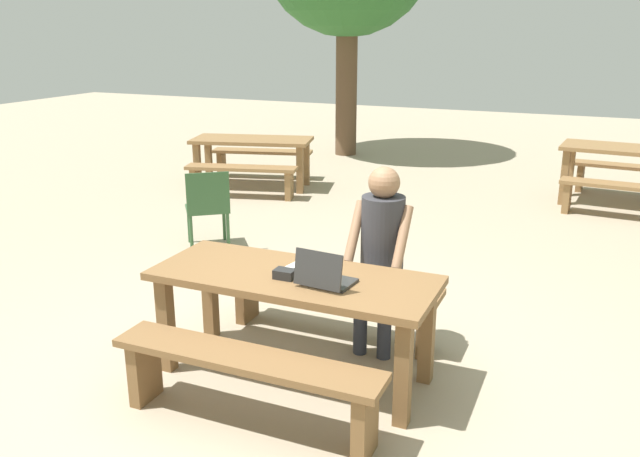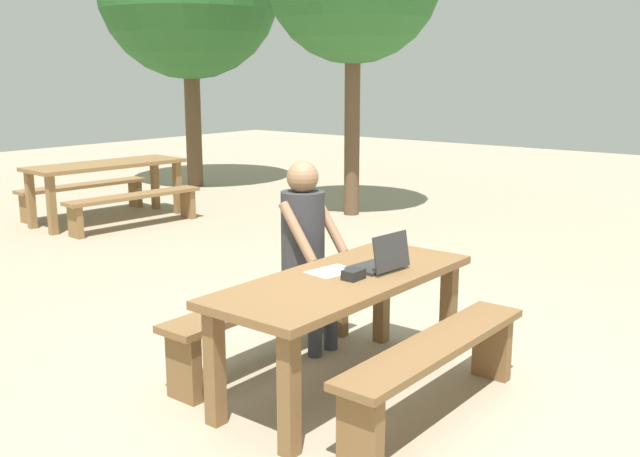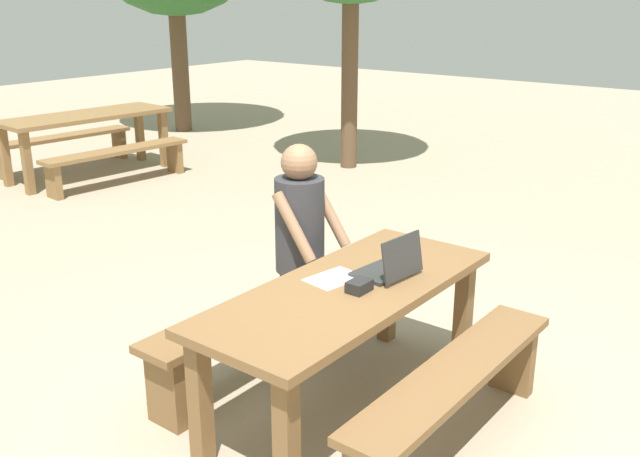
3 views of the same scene
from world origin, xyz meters
name	(u,v)px [view 1 (image 1 of 3)]	position (x,y,z in m)	size (l,w,h in m)	color
ground_plane	(295,374)	(0.00, 0.00, 0.00)	(30.00, 30.00, 0.00)	tan
picnic_table_front	(294,290)	(0.00, 0.00, 0.62)	(1.86, 0.75, 0.73)	brown
bench_near	(246,374)	(0.00, -0.65, 0.35)	(1.67, 0.30, 0.47)	brown
bench_far	(331,293)	(0.00, 0.65, 0.35)	(1.67, 0.30, 0.47)	brown
laptop	(324,277)	(0.26, -0.10, 0.79)	(0.35, 0.30, 0.24)	#2D2D2D
small_pouch	(285,274)	(-0.02, -0.09, 0.76)	(0.13, 0.10, 0.06)	black
paper_sheet	(307,269)	(0.04, 0.12, 0.73)	(0.33, 0.25, 0.00)	white
person_seated	(381,245)	(0.39, 0.62, 0.79)	(0.42, 0.41, 1.35)	#333847
plastic_chair	(208,207)	(-1.97, 2.03, 0.46)	(0.62, 0.62, 0.85)	#335933
picnic_table_mid	(252,147)	(-2.89, 4.67, 0.60)	(1.82, 1.13, 0.72)	olive
bench_mid_south	(241,175)	(-2.74, 4.07, 0.32)	(1.55, 0.68, 0.44)	olive
bench_mid_north	(263,157)	(-3.05, 5.27, 0.32)	(1.55, 0.68, 0.44)	olive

